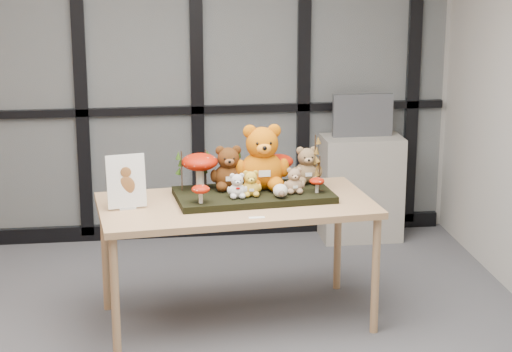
{
  "coord_description": "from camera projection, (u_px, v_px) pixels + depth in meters",
  "views": [
    {
      "loc": [
        -0.04,
        -4.73,
        2.46
      ],
      "look_at": [
        0.68,
        0.71,
        0.97
      ],
      "focal_mm": 65.0,
      "sensor_mm": 36.0,
      "label": 1
    }
  ],
  "objects": [
    {
      "name": "bear_tan_back",
      "position": [
        307.0,
        163.0,
        6.01
      ],
      "size": [
        0.22,
        0.2,
        0.27
      ],
      "primitive_type": null,
      "rotation": [
        0.0,
        0.0,
        0.1
      ],
      "color": "brown",
      "rests_on": "diorama_tray"
    },
    {
      "name": "sprig_dry_far_right",
      "position": [
        315.0,
        159.0,
        5.99
      ],
      "size": [
        0.05,
        0.05,
        0.32
      ],
      "primitive_type": null,
      "color": "brown",
      "rests_on": "diorama_tray"
    },
    {
      "name": "bear_pooh_yellow",
      "position": [
        262.0,
        153.0,
        5.87
      ],
      "size": [
        0.38,
        0.35,
        0.45
      ],
      "primitive_type": null,
      "rotation": [
        0.0,
        0.0,
        0.1
      ],
      "color": "#C46007",
      "rests_on": "diorama_tray"
    },
    {
      "name": "bear_beige_small",
      "position": [
        294.0,
        179.0,
        5.79
      ],
      "size": [
        0.15,
        0.14,
        0.18
      ],
      "primitive_type": null,
      "rotation": [
        0.0,
        0.0,
        0.1
      ],
      "color": "#957555",
      "rests_on": "diorama_tray"
    },
    {
      "name": "mushroom_front_right",
      "position": [
        317.0,
        184.0,
        5.8
      ],
      "size": [
        0.1,
        0.1,
        0.11
      ],
      "primitive_type": null,
      "color": "#981504",
      "rests_on": "diorama_tray"
    },
    {
      "name": "bear_small_yellow",
      "position": [
        251.0,
        182.0,
        5.73
      ],
      "size": [
        0.15,
        0.14,
        0.18
      ],
      "primitive_type": null,
      "rotation": [
        0.0,
        0.0,
        0.1
      ],
      "color": "gold",
      "rests_on": "diorama_tray"
    },
    {
      "name": "monitor",
      "position": [
        363.0,
        115.0,
        7.3
      ],
      "size": [
        0.48,
        0.05,
        0.34
      ],
      "color": "#4E5055",
      "rests_on": "cabinet"
    },
    {
      "name": "plush_cream_hedgehog",
      "position": [
        280.0,
        190.0,
        5.71
      ],
      "size": [
        0.08,
        0.07,
        0.09
      ],
      "primitive_type": null,
      "rotation": [
        0.0,
        0.0,
        0.1
      ],
      "color": "beige",
      "rests_on": "diorama_tray"
    },
    {
      "name": "sprig_green_centre",
      "position": [
        238.0,
        167.0,
        5.97
      ],
      "size": [
        0.05,
        0.05,
        0.23
      ],
      "primitive_type": null,
      "color": "#16340B",
      "rests_on": "diorama_tray"
    },
    {
      "name": "glass_partition",
      "position": [
        139.0,
        65.0,
        7.17
      ],
      "size": [
        4.9,
        0.06,
        2.78
      ],
      "color": "#2D383F",
      "rests_on": "floor"
    },
    {
      "name": "cabinet",
      "position": [
        361.0,
        188.0,
        7.44
      ],
      "size": [
        0.63,
        0.37,
        0.84
      ],
      "primitive_type": "cube",
      "color": "#9D978C",
      "rests_on": "floor"
    },
    {
      "name": "mushroom_back_left",
      "position": [
        200.0,
        170.0,
        5.85
      ],
      "size": [
        0.23,
        0.23,
        0.26
      ],
      "primitive_type": null,
      "color": "#981504",
      "rests_on": "diorama_tray"
    },
    {
      "name": "mushroom_front_left",
      "position": [
        201.0,
        193.0,
        5.58
      ],
      "size": [
        0.11,
        0.11,
        0.12
      ],
      "primitive_type": null,
      "color": "#981504",
      "rests_on": "diorama_tray"
    },
    {
      "name": "sign_holder",
      "position": [
        126.0,
        184.0,
        5.59
      ],
      "size": [
        0.24,
        0.09,
        0.33
      ],
      "rotation": [
        0.0,
        0.0,
        0.19
      ],
      "color": "silver",
      "rests_on": "display_table"
    },
    {
      "name": "label_card",
      "position": [
        257.0,
        218.0,
        5.45
      ],
      "size": [
        0.1,
        0.03,
        0.0
      ],
      "primitive_type": "cube",
      "color": "white",
      "rests_on": "display_table"
    },
    {
      "name": "display_table",
      "position": [
        236.0,
        212.0,
        5.78
      ],
      "size": [
        1.77,
        1.01,
        0.79
      ],
      "rotation": [
        0.0,
        0.0,
        0.1
      ],
      "color": "tan",
      "rests_on": "floor"
    },
    {
      "name": "sprig_green_far_left",
      "position": [
        182.0,
        171.0,
        5.83
      ],
      "size": [
        0.05,
        0.05,
        0.26
      ],
      "primitive_type": null,
      "color": "#16340B",
      "rests_on": "diorama_tray"
    },
    {
      "name": "bear_white_bow",
      "position": [
        237.0,
        184.0,
        5.69
      ],
      "size": [
        0.14,
        0.13,
        0.17
      ],
      "primitive_type": null,
      "rotation": [
        0.0,
        0.0,
        0.1
      ],
      "color": "silver",
      "rests_on": "diorama_tray"
    },
    {
      "name": "mushroom_back_right",
      "position": [
        278.0,
        168.0,
        5.98
      ],
      "size": [
        0.19,
        0.19,
        0.22
      ],
      "primitive_type": null,
      "color": "#981504",
      "rests_on": "diorama_tray"
    },
    {
      "name": "sprig_dry_mid_right",
      "position": [
        320.0,
        172.0,
        5.88
      ],
      "size": [
        0.05,
        0.05,
        0.21
      ],
      "primitive_type": null,
      "color": "brown",
      "rests_on": "diorama_tray"
    },
    {
      "name": "room_shell",
      "position": [
        142.0,
        83.0,
        4.74
      ],
      "size": [
        5.0,
        5.0,
        5.0
      ],
      "color": "#A9A6A0",
      "rests_on": "floor"
    },
    {
      "name": "diorama_tray",
      "position": [
        254.0,
        195.0,
        5.84
      ],
      "size": [
        1.02,
        0.58,
        0.04
      ],
      "primitive_type": "cube",
      "rotation": [
        0.0,
        0.0,
        0.1
      ],
      "color": "black",
      "rests_on": "display_table"
    },
    {
      "name": "bear_brown_medium",
      "position": [
        228.0,
        165.0,
        5.87
      ],
      "size": [
        0.25,
        0.23,
        0.31
      ],
      "primitive_type": null,
      "rotation": [
        0.0,
        0.0,
        0.1
      ],
      "color": "#46230C",
      "rests_on": "diorama_tray"
    },
    {
      "name": "sprig_green_mid_left",
      "position": [
        206.0,
        168.0,
        5.91
      ],
      "size": [
        0.05,
        0.05,
        0.25
      ],
      "primitive_type": null,
      "color": "#16340B",
      "rests_on": "diorama_tray"
    }
  ]
}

